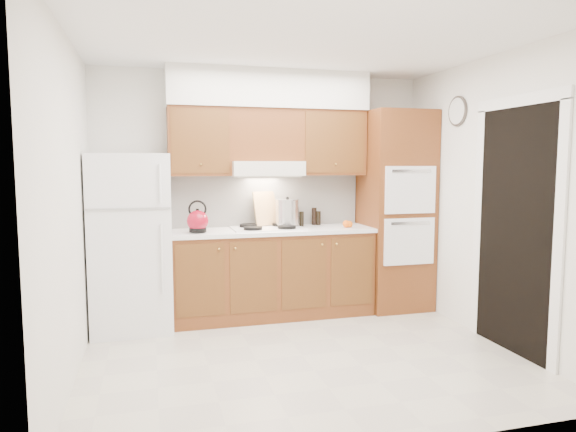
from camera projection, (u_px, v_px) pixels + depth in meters
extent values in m
plane|color=#B9B0A2|center=(302.00, 355.00, 4.36)|extent=(3.60, 3.60, 0.00)
plane|color=white|center=(303.00, 41.00, 4.10)|extent=(3.60, 3.60, 0.00)
cube|color=white|center=(264.00, 193.00, 5.67)|extent=(3.60, 0.02, 2.60)
cube|color=white|center=(68.00, 208.00, 3.76)|extent=(0.02, 3.00, 2.60)
cube|color=white|center=(491.00, 199.00, 4.70)|extent=(0.02, 3.00, 2.60)
cube|color=white|center=(131.00, 242.00, 5.00)|extent=(0.75, 0.72, 1.72)
cube|color=brown|center=(272.00, 274.00, 5.47)|extent=(2.11, 0.60, 0.90)
cube|color=white|center=(272.00, 231.00, 5.42)|extent=(2.13, 0.62, 0.04)
cube|color=white|center=(266.00, 200.00, 5.67)|extent=(2.11, 0.03, 0.56)
cube|color=brown|center=(395.00, 211.00, 5.75)|extent=(0.70, 0.65, 2.20)
cube|color=brown|center=(199.00, 142.00, 5.27)|extent=(0.63, 0.33, 0.70)
cube|color=brown|center=(330.00, 143.00, 5.64)|extent=(0.73, 0.33, 0.70)
cube|color=silver|center=(266.00, 168.00, 5.42)|extent=(0.75, 0.45, 0.15)
cube|color=brown|center=(264.00, 135.00, 5.44)|extent=(0.75, 0.33, 0.55)
cube|color=silver|center=(269.00, 90.00, 5.39)|extent=(2.13, 0.36, 0.40)
cube|color=white|center=(267.00, 228.00, 5.42)|extent=(0.74, 0.50, 0.01)
cube|color=black|center=(515.00, 231.00, 4.38)|extent=(0.02, 0.90, 2.10)
cylinder|color=#3F3833|center=(458.00, 111.00, 5.14)|extent=(0.02, 0.30, 0.30)
sphere|color=maroon|center=(198.00, 221.00, 5.10)|extent=(0.23, 0.23, 0.21)
cube|color=tan|center=(265.00, 208.00, 5.58)|extent=(0.29, 0.19, 0.37)
cylinder|color=silver|center=(287.00, 212.00, 5.55)|extent=(0.32, 0.32, 0.26)
cylinder|color=black|center=(314.00, 216.00, 5.76)|extent=(0.07, 0.07, 0.19)
cylinder|color=black|center=(302.00, 219.00, 5.64)|extent=(0.06, 0.06, 0.16)
cylinder|color=black|center=(318.00, 218.00, 5.75)|extent=(0.06, 0.06, 0.16)
sphere|color=orange|center=(349.00, 224.00, 5.52)|extent=(0.07, 0.07, 0.07)
sphere|color=#EE4F0C|center=(346.00, 224.00, 5.52)|extent=(0.10, 0.10, 0.08)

